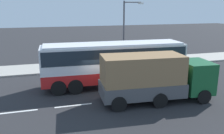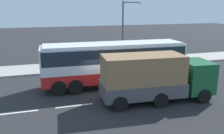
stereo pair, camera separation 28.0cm
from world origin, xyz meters
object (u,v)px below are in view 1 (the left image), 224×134
pedestrian_at_crossing (117,56)px  pedestrian_near_curb (155,53)px  street_lamp (126,29)px  coach_bus (114,60)px  cargo_truck (154,77)px

pedestrian_at_crossing → pedestrian_near_curb: bearing=129.2°
pedestrian_near_curb → pedestrian_at_crossing: 4.79m
pedestrian_near_curb → pedestrian_at_crossing: (-4.75, -0.55, 0.02)m
pedestrian_at_crossing → street_lamp: (0.75, -0.73, 2.88)m
coach_bus → street_lamp: size_ratio=1.71×
coach_bus → cargo_truck: coach_bus is taller
coach_bus → street_lamp: street_lamp is taller
cargo_truck → street_lamp: (1.18, 9.05, 2.30)m
pedestrian_at_crossing → street_lamp: size_ratio=0.26×
pedestrian_near_curb → street_lamp: bearing=-146.9°
coach_bus → pedestrian_at_crossing: (2.07, 5.97, -1.01)m
cargo_truck → street_lamp: 9.42m
pedestrian_near_curb → street_lamp: size_ratio=0.25×
cargo_truck → pedestrian_near_curb: bearing=67.5°
coach_bus → cargo_truck: bearing=-64.4°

